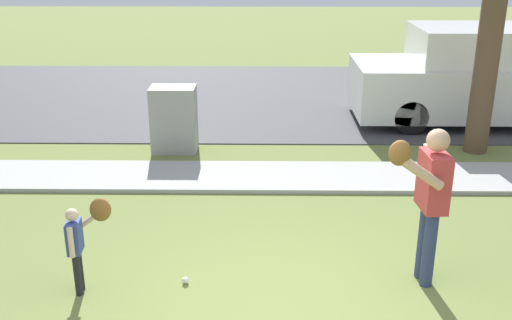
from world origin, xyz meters
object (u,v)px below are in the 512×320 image
person_child (83,234)px  baseball (185,280)px  utility_cabinet (174,119)px  person_adult (429,192)px  parked_van_white (482,78)px

person_child → baseball: (1.01, 0.14, -0.62)m
person_child → baseball: size_ratio=13.72×
baseball → utility_cabinet: size_ratio=0.07×
person_child → baseball: bearing=3.4°
baseball → utility_cabinet: 4.38m
person_child → baseball: person_child is taller
person_child → utility_cabinet: utility_cabinet is taller
person_adult → person_child: bearing=-0.9°
parked_van_white → baseball: bearing=49.9°
baseball → parked_van_white: bearing=49.9°
person_adult → parked_van_white: 6.58m
baseball → utility_cabinet: bearing=99.3°
person_child → baseball: 1.20m
utility_cabinet → person_child: bearing=-94.0°
person_adult → baseball: person_adult is taller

